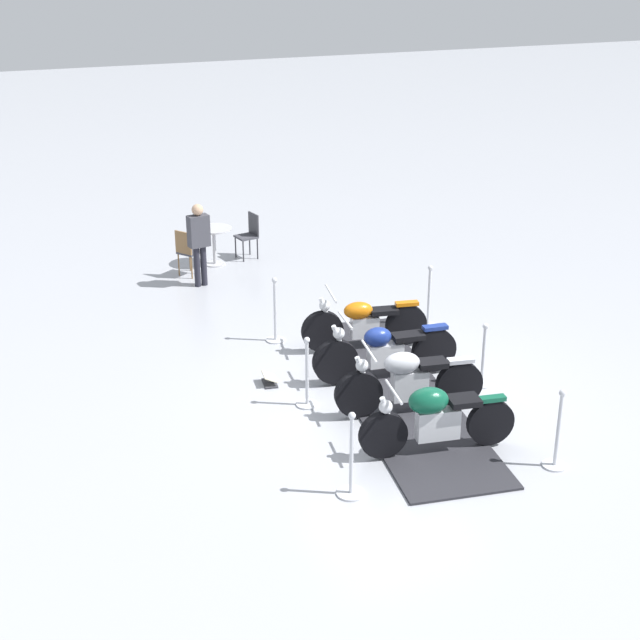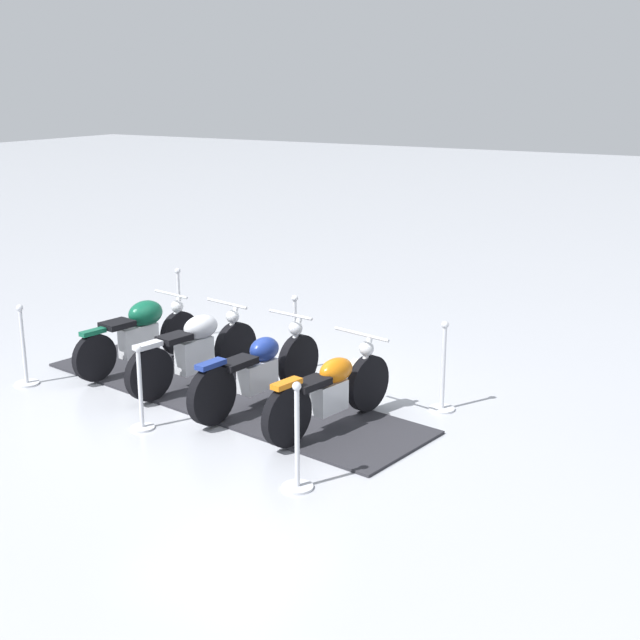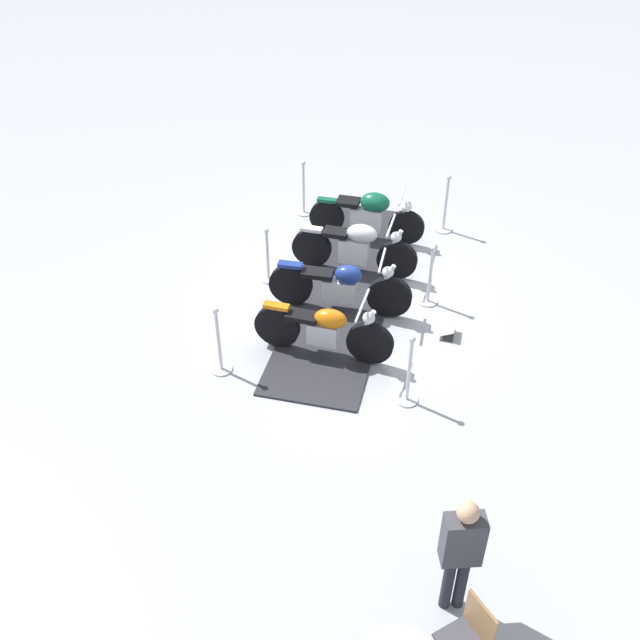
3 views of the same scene
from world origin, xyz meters
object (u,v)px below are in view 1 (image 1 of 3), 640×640
Objects in this scene: stanchion_right_front at (275,320)px; stanchion_left_rear at (557,441)px; motorcycle_chrome at (408,380)px; cafe_chair_near_table at (249,233)px; motorcycle_forest at (435,417)px; bystander_person at (199,238)px; info_placard at (270,381)px; cafe_table at (214,237)px; motorcycle_navy at (384,350)px; stanchion_right_rear at (351,470)px; motorcycle_copper at (363,322)px; stanchion_left_mid at (483,363)px; stanchion_right_mid at (307,383)px; cafe_chair_across_table at (188,250)px; stanchion_left_front at (429,306)px.

stanchion_left_rear is at bearing -159.20° from stanchion_right_front.
motorcycle_chrome is 7.43m from cafe_chair_near_table.
motorcycle_forest is 1.57m from stanchion_left_rear.
stanchion_right_front is at bearing -0.93° from bystander_person.
info_placard is 0.47× the size of cafe_table.
motorcycle_navy is 1.80m from info_placard.
stanchion_right_rear is 9.18m from cafe_chair_near_table.
motorcycle_copper is at bearing -126.02° from stanchion_right_front.
stanchion_right_front is (2.00, 1.03, -0.11)m from motorcycle_navy.
bystander_person is (6.17, 1.28, 0.46)m from motorcycle_chrome.
stanchion_left_mid is (-1.89, -1.10, -0.12)m from motorcycle_copper.
cafe_table is at bearing 17.07° from stanchion_left_mid.
stanchion_right_mid reaches higher than info_placard.
motorcycle_navy is 1.40× the size of bystander_person.
stanchion_right_front is (5.11, 1.94, 0.01)m from stanchion_left_rear.
motorcycle_copper is 2.19m from stanchion_left_mid.
stanchion_right_rear is at bearing 68.84° from cafe_chair_near_table.
stanchion_left_rear is 9.45m from cafe_table.
cafe_table is (8.87, -0.91, 0.25)m from stanchion_right_rear.
info_placard is (0.50, 1.67, -0.43)m from motorcycle_navy.
motorcycle_forest is at bearing -115.72° from cafe_chair_across_table.
info_placard is (0.85, 0.27, -0.29)m from stanchion_right_mid.
stanchion_left_front is (1.58, -1.64, -0.11)m from motorcycle_navy.
motorcycle_navy reaches higher than cafe_table.
stanchion_left_rear is 0.97× the size of stanchion_right_rear.
stanchion_left_mid is 7.06m from cafe_chair_across_table.
motorcycle_forest reaches higher than cafe_chair_across_table.
bystander_person reaches higher than stanchion_right_mid.
stanchion_right_mid is 1.36× the size of cafe_table.
stanchion_right_front is at bearing 20.80° from stanchion_left_rear.
stanchion_left_mid is at bearing 131.57° from motorcycle_copper.
stanchion_left_mid is at bearing -162.93° from cafe_table.
stanchion_right_mid is at bearing 175.21° from cafe_table.
motorcycle_copper reaches higher than motorcycle_forest.
stanchion_left_front is at bearing -108.39° from motorcycle_forest.
stanchion_left_mid is 0.90× the size of stanchion_right_rear.
stanchion_left_rear is 1.16× the size of cafe_chair_across_table.
cafe_table is 0.83× the size of cafe_chair_near_table.
motorcycle_chrome is 2.25m from stanchion_right_rear.
stanchion_right_front is at bearing -8.89° from stanchion_right_rear.
stanchion_right_front reaches higher than stanchion_right_mid.
motorcycle_copper is 1.93× the size of stanchion_right_mid.
motorcycle_forest is at bearing 90.52° from motorcycle_chrome.
cafe_chair_across_table is (5.21, -0.14, 0.49)m from info_placard.
stanchion_right_rear is 1.43× the size of cafe_table.
stanchion_right_rear is 3.04× the size of info_placard.
stanchion_right_mid is (-0.35, 1.40, -0.13)m from motorcycle_navy.
cafe_chair_near_table is at bearing 19.59° from stanchion_left_front.
info_placard is (1.61, 1.49, -0.46)m from motorcycle_chrome.
stanchion_left_rear is 9.16m from cafe_chair_across_table.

